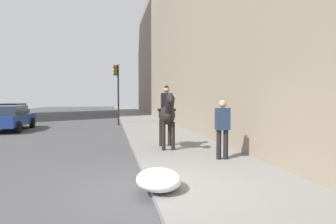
{
  "coord_description": "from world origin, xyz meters",
  "views": [
    {
      "loc": [
        -5.74,
        0.74,
        1.88
      ],
      "look_at": [
        4.0,
        -1.19,
        1.4
      ],
      "focal_mm": 31.03,
      "sensor_mm": 36.0,
      "label": 1
    }
  ],
  "objects_px": {
    "pedestrian_greeting": "(222,125)",
    "car_near_lane": "(12,112)",
    "car_mid_lane": "(8,118)",
    "traffic_light_near_curb": "(117,85)",
    "mounted_horse_near": "(167,114)"
  },
  "relations": [
    {
      "from": "mounted_horse_near",
      "to": "traffic_light_near_curb",
      "type": "bearing_deg",
      "value": -167.84
    },
    {
      "from": "car_near_lane",
      "to": "traffic_light_near_curb",
      "type": "height_order",
      "value": "traffic_light_near_curb"
    },
    {
      "from": "pedestrian_greeting",
      "to": "car_near_lane",
      "type": "distance_m",
      "value": 21.42
    },
    {
      "from": "mounted_horse_near",
      "to": "car_near_lane",
      "type": "xyz_separation_m",
      "value": [
        16.18,
        9.97,
        -0.57
      ]
    },
    {
      "from": "pedestrian_greeting",
      "to": "car_near_lane",
      "type": "height_order",
      "value": "pedestrian_greeting"
    },
    {
      "from": "car_mid_lane",
      "to": "mounted_horse_near",
      "type": "bearing_deg",
      "value": -136.6
    },
    {
      "from": "mounted_horse_near",
      "to": "traffic_light_near_curb",
      "type": "relative_size",
      "value": 0.53
    },
    {
      "from": "car_near_lane",
      "to": "pedestrian_greeting",
      "type": "bearing_deg",
      "value": 32.82
    },
    {
      "from": "car_mid_lane",
      "to": "traffic_light_near_curb",
      "type": "bearing_deg",
      "value": -70.35
    },
    {
      "from": "traffic_light_near_curb",
      "to": "car_near_lane",
      "type": "bearing_deg",
      "value": 55.6
    },
    {
      "from": "car_mid_lane",
      "to": "traffic_light_near_curb",
      "type": "height_order",
      "value": "traffic_light_near_curb"
    },
    {
      "from": "pedestrian_greeting",
      "to": "car_near_lane",
      "type": "xyz_separation_m",
      "value": [
        18.27,
        11.18,
        -0.33
      ]
    },
    {
      "from": "traffic_light_near_curb",
      "to": "car_mid_lane",
      "type": "bearing_deg",
      "value": 109.6
    },
    {
      "from": "car_near_lane",
      "to": "traffic_light_near_curb",
      "type": "relative_size",
      "value": 0.95
    },
    {
      "from": "car_mid_lane",
      "to": "traffic_light_near_curb",
      "type": "distance_m",
      "value": 6.9
    }
  ]
}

